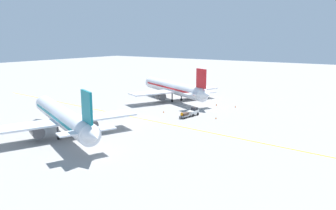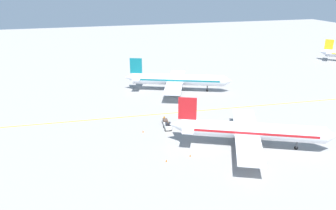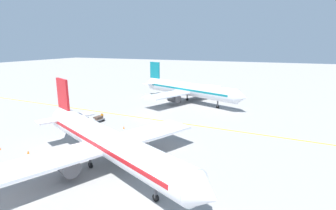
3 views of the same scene
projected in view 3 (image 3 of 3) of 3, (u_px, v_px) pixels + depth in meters
The scene contains 11 objects.
ground_plane at pixel (146, 118), 57.77m from camera, with size 400.00×400.00×0.00m, color gray.
apron_yellow_centreline at pixel (146, 118), 57.77m from camera, with size 0.40×120.00×0.01m, color yellow.
airplane_at_gate at pixel (188, 89), 72.86m from camera, with size 27.93×34.08×10.60m.
airplane_adjacent_stand at pixel (106, 142), 33.83m from camera, with size 27.61×33.52×10.60m.
baggage_tug_white at pixel (86, 122), 52.02m from camera, with size 3.13×1.99×2.11m.
baggage_cart_trailing at pixel (98, 119), 54.87m from camera, with size 2.72×1.64×1.24m.
ground_crew_worker at pixel (102, 116), 55.95m from camera, with size 0.34×0.54×1.68m.
traffic_cone_near_nose at pixel (63, 122), 54.49m from camera, with size 0.32×0.32×0.55m, color orange.
traffic_cone_mid_apron at pixel (124, 127), 50.72m from camera, with size 0.32×0.32×0.55m, color orange.
traffic_cone_by_wingtip at pixel (0, 148), 40.61m from camera, with size 0.32×0.32×0.55m, color orange.
traffic_cone_far_edge at pixel (28, 152), 39.21m from camera, with size 0.32×0.32×0.55m, color orange.
Camera 3 is at (49.24, 26.21, 16.06)m, focal length 28.00 mm.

